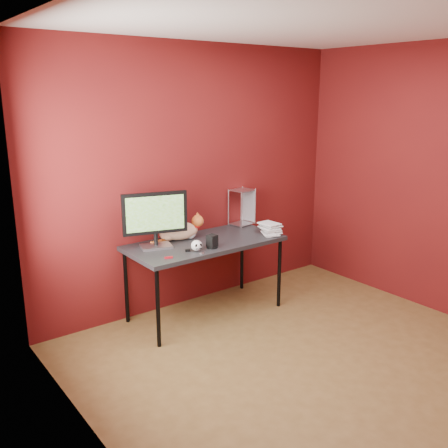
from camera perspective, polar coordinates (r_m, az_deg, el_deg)
room at (r=3.70m, az=11.92°, el=3.88°), size 3.52×3.52×2.61m
desk at (r=4.78m, az=-2.17°, el=-2.54°), size 1.50×0.70×0.75m
monitor at (r=4.54m, az=-7.88°, el=0.80°), size 0.58×0.26×0.51m
cat at (r=4.81m, az=-5.10°, el=-0.77°), size 0.54×0.30×0.25m
skull_mug at (r=4.46m, az=-3.14°, el=-2.47°), size 0.10×0.10×0.10m
speaker at (r=4.55m, az=-1.36°, el=-2.05°), size 0.11×0.11×0.12m
book_stack at (r=4.86m, az=4.61°, el=5.85°), size 0.23×0.25×1.24m
wire_rack at (r=5.32m, az=2.06°, el=1.97°), size 0.25×0.22×0.39m
pocket_knife at (r=4.30m, az=-6.35°, el=-3.83°), size 0.07×0.04×0.01m
black_gadget at (r=4.46m, az=-4.17°, el=-3.03°), size 0.05×0.04×0.02m
washer at (r=4.41m, az=-2.57°, el=-3.36°), size 0.04×0.04×0.00m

